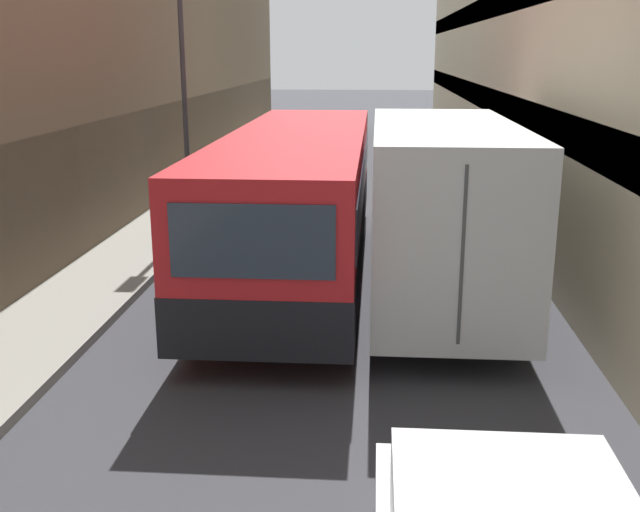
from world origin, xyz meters
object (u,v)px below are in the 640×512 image
Objects in this scene: box_truck at (438,203)px; bus at (298,198)px; street_lamp at (181,34)px; panel_van at (305,143)px.

bus is at bearing 155.26° from box_truck.
bus is 2.91m from box_truck.
box_truck is at bearing -37.09° from street_lamp.
box_truck is 1.35× the size of street_lamp.
street_lamp reaches higher than bus.
panel_van is at bearing 105.20° from box_truck.
box_truck is at bearing -24.74° from bus.
panel_van is (-3.66, 13.46, -0.55)m from box_truck.
street_lamp reaches higher than panel_van.
bus is 12.29m from panel_van.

